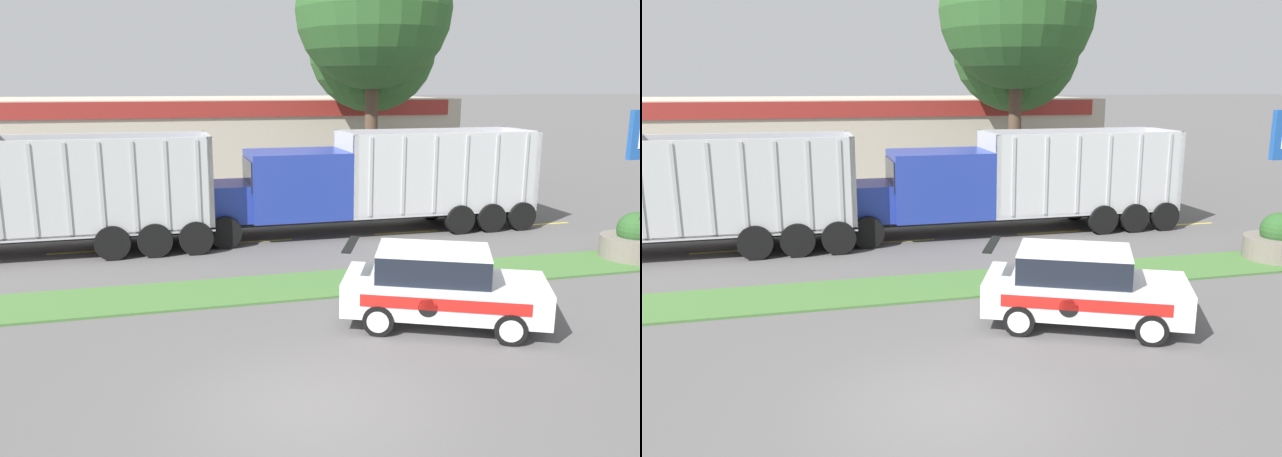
% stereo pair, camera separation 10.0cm
% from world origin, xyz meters
% --- Properties ---
extents(ground_plane, '(600.00, 600.00, 0.00)m').
position_xyz_m(ground_plane, '(0.00, 0.00, 0.00)').
color(ground_plane, '#5B5959').
extents(grass_verge, '(120.00, 2.16, 0.06)m').
position_xyz_m(grass_verge, '(0.00, 6.10, 0.03)').
color(grass_verge, '#477538').
rests_on(grass_verge, ground_plane).
extents(centre_line_3, '(2.40, 0.14, 0.01)m').
position_xyz_m(centre_line_3, '(-4.62, 11.18, 0.00)').
color(centre_line_3, yellow).
rests_on(centre_line_3, ground_plane).
extents(centre_line_4, '(2.40, 0.14, 0.01)m').
position_xyz_m(centre_line_4, '(0.78, 11.18, 0.00)').
color(centre_line_4, yellow).
rests_on(centre_line_4, ground_plane).
extents(centre_line_5, '(2.40, 0.14, 0.01)m').
position_xyz_m(centre_line_5, '(6.18, 11.18, 0.00)').
color(centre_line_5, yellow).
rests_on(centre_line_5, ground_plane).
extents(centre_line_6, '(2.40, 0.14, 0.01)m').
position_xyz_m(centre_line_6, '(11.58, 11.18, 0.00)').
color(centre_line_6, yellow).
rests_on(centre_line_6, ground_plane).
extents(dump_truck_mid, '(12.23, 2.80, 3.54)m').
position_xyz_m(dump_truck_mid, '(3.81, 11.78, 1.60)').
color(dump_truck_mid, black).
rests_on(dump_truck_mid, ground_plane).
extents(rally_car, '(4.69, 3.49, 1.74)m').
position_xyz_m(rally_car, '(3.56, 2.83, 0.88)').
color(rally_car, white).
rests_on(rally_car, ground_plane).
extents(stone_planter, '(1.93, 1.93, 1.44)m').
position_xyz_m(stone_planter, '(11.48, 6.24, 0.53)').
color(stone_planter, slate).
rests_on(stone_planter, ground_plane).
extents(store_building_backdrop, '(32.85, 12.10, 4.40)m').
position_xyz_m(store_building_backdrop, '(-2.42, 28.93, 2.20)').
color(store_building_backdrop, '#BCB29E').
rests_on(store_building_backdrop, ground_plane).
extents(tree_behind_centre, '(6.15, 6.15, 11.52)m').
position_xyz_m(tree_behind_centre, '(7.95, 20.54, 7.53)').
color(tree_behind_centre, brown).
rests_on(tree_behind_centre, ground_plane).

